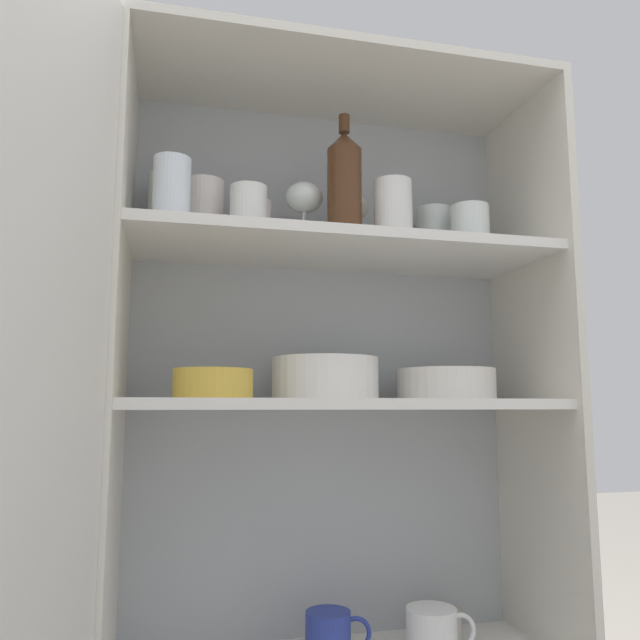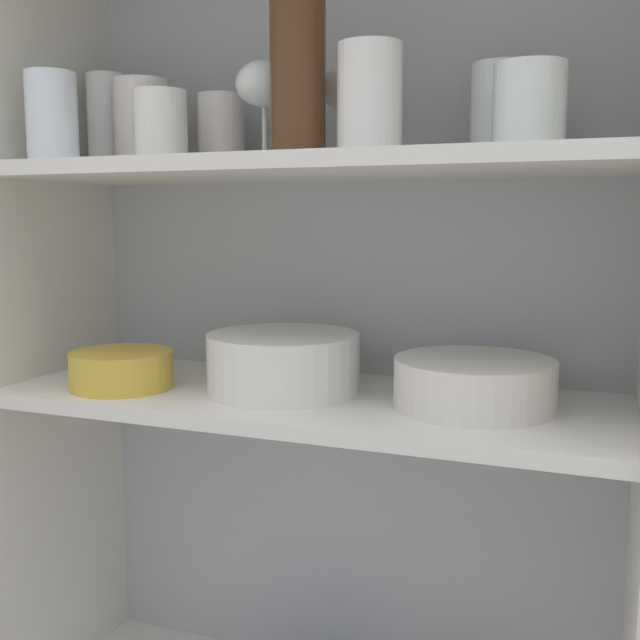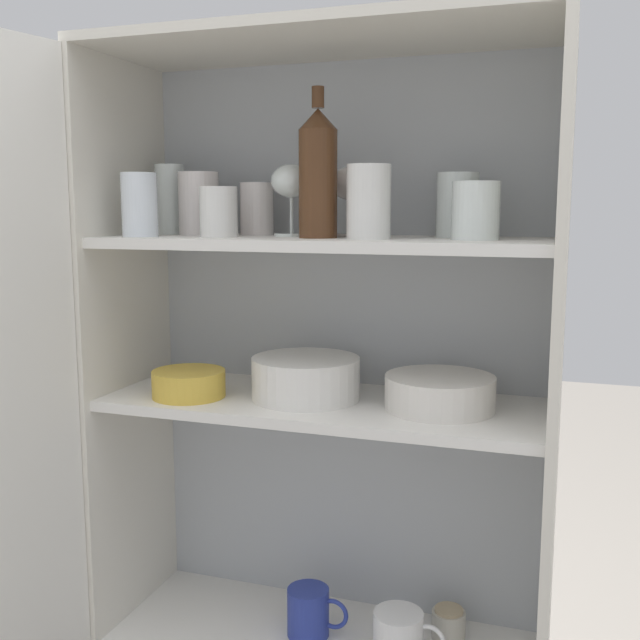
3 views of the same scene
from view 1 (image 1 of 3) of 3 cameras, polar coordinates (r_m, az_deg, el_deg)
name	(u,v)px [view 1 (image 1 of 3)]	position (r m, az deg, el deg)	size (l,w,h in m)	color
cupboard_back_panel	(322,431)	(1.40, 0.23, -10.09)	(0.87, 0.02, 1.45)	#B2B7BC
cupboard_side_left	(114,436)	(1.20, -18.35, -10.05)	(0.02, 0.34, 1.45)	silver
cupboard_side_right	(536,432)	(1.42, 19.18, -9.63)	(0.02, 0.34, 1.45)	silver
cupboard_top_panel	(340,83)	(1.41, 1.88, 20.83)	(0.87, 0.34, 0.02)	silver
shelf_board_middle	(342,404)	(1.24, 2.02, -7.69)	(0.84, 0.31, 0.02)	white
shelf_board_upper	(341,250)	(1.28, 1.95, 6.39)	(0.84, 0.31, 0.02)	white
cupboard_door	(34,452)	(0.83, -24.72, -10.89)	(0.12, 0.43, 1.45)	silver
tumbler_glass_0	(163,209)	(1.32, -14.19, 9.85)	(0.06, 0.06, 0.14)	white
tumbler_glass_1	(470,229)	(1.38, 13.55, 8.09)	(0.08, 0.08, 0.10)	white
tumbler_glass_2	(248,211)	(1.22, -6.57, 9.90)	(0.07, 0.07, 0.09)	white
tumbler_glass_3	(256,226)	(1.34, -5.90, 8.57)	(0.07, 0.07, 0.10)	silver
tumbler_glass_4	(172,191)	(1.18, -13.41, 11.42)	(0.07, 0.07, 0.12)	white
tumbler_glass_5	(434,234)	(1.44, 10.37, 7.72)	(0.08, 0.08, 0.12)	white
tumbler_glass_6	(393,212)	(1.29, 6.71, 9.76)	(0.08, 0.08, 0.13)	white
tumbler_glass_7	(204,212)	(1.29, -10.60, 9.72)	(0.08, 0.08, 0.13)	silver
wine_glass_0	(351,211)	(1.37, 2.81, 9.95)	(0.08, 0.08, 0.13)	silver
wine_glass_1	(304,201)	(1.32, -1.47, 10.85)	(0.08, 0.08, 0.14)	white
wine_bottle	(345,186)	(1.29, 2.34, 12.16)	(0.07, 0.07, 0.27)	#4C2D19
plate_stack_white	(325,378)	(1.23, 0.48, -5.35)	(0.21, 0.21, 0.08)	white
mixing_bowl_large	(446,383)	(1.32, 11.45, -5.64)	(0.20, 0.20, 0.06)	silver
serving_bowl_small	(213,382)	(1.14, -9.74, -5.61)	(0.14, 0.14, 0.05)	gold
coffee_mug_primary	(433,636)	(1.33, 10.29, -26.54)	(0.14, 0.10, 0.10)	white
coffee_mug_extra_1	(329,639)	(1.30, 0.87, -27.13)	(0.13, 0.09, 0.10)	#283893
storage_jar	(445,624)	(1.46, 11.38, -25.56)	(0.07, 0.07, 0.06)	beige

